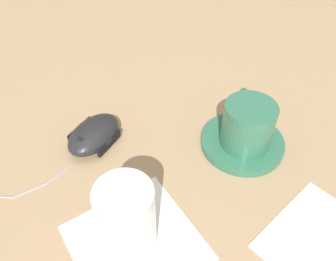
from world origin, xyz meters
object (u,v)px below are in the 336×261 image
object	(u,v)px
coffee_cup	(247,124)
drinking_glass	(127,219)
computer_mouse	(94,134)
saucer	(242,142)

from	to	relation	value
coffee_cup	drinking_glass	world-z (taller)	drinking_glass
computer_mouse	drinking_glass	size ratio (longest dim) A/B	1.13
computer_mouse	drinking_glass	xyz separation A→B (m)	(-0.19, -0.01, 0.04)
saucer	computer_mouse	world-z (taller)	computer_mouse
saucer	drinking_glass	world-z (taller)	drinking_glass
computer_mouse	saucer	bearing A→B (deg)	-110.68
coffee_cup	drinking_glass	xyz separation A→B (m)	(-0.10, 0.21, 0.00)
coffee_cup	computer_mouse	distance (m)	0.24
coffee_cup	computer_mouse	bearing A→B (deg)	68.81
computer_mouse	drinking_glass	distance (m)	0.19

